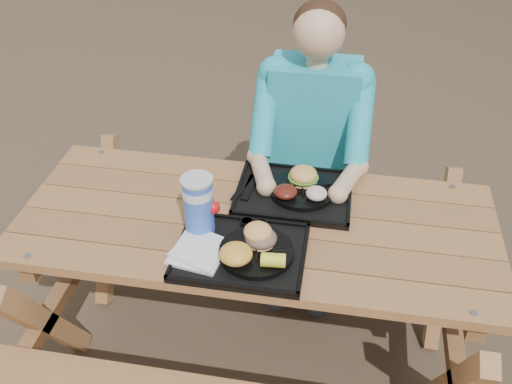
# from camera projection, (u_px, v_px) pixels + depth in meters

# --- Properties ---
(ground) EXTENTS (60.00, 60.00, 0.00)m
(ground) POSITION_uv_depth(u_px,v_px,m) (256.00, 345.00, 2.60)
(ground) COLOR #999999
(ground) RESTS_ON ground
(picnic_table) EXTENTS (1.80, 1.49, 0.75)m
(picnic_table) POSITION_uv_depth(u_px,v_px,m) (256.00, 288.00, 2.37)
(picnic_table) COLOR #999999
(picnic_table) RESTS_ON ground
(tray_near) EXTENTS (0.45, 0.35, 0.02)m
(tray_near) POSITION_uv_depth(u_px,v_px,m) (241.00, 253.00, 1.99)
(tray_near) COLOR black
(tray_near) RESTS_ON picnic_table
(tray_far) EXTENTS (0.45, 0.35, 0.02)m
(tray_far) POSITION_uv_depth(u_px,v_px,m) (294.00, 194.00, 2.25)
(tray_far) COLOR black
(tray_far) RESTS_ON picnic_table
(plate_near) EXTENTS (0.26, 0.26, 0.02)m
(plate_near) POSITION_uv_depth(u_px,v_px,m) (256.00, 252.00, 1.96)
(plate_near) COLOR black
(plate_near) RESTS_ON tray_near
(plate_far) EXTENTS (0.26, 0.26, 0.02)m
(plate_far) POSITION_uv_depth(u_px,v_px,m) (302.00, 190.00, 2.25)
(plate_far) COLOR black
(plate_far) RESTS_ON tray_far
(napkin_stack) EXTENTS (0.20, 0.20, 0.02)m
(napkin_stack) POSITION_uv_depth(u_px,v_px,m) (198.00, 251.00, 1.96)
(napkin_stack) COLOR silver
(napkin_stack) RESTS_ON tray_near
(soda_cup) EXTENTS (0.11, 0.11, 0.22)m
(soda_cup) POSITION_uv_depth(u_px,v_px,m) (199.00, 206.00, 2.01)
(soda_cup) COLOR blue
(soda_cup) RESTS_ON tray_near
(condiment_bbq) EXTENTS (0.05, 0.05, 0.03)m
(condiment_bbq) POSITION_uv_depth(u_px,v_px,m) (247.00, 223.00, 2.08)
(condiment_bbq) COLOR black
(condiment_bbq) RESTS_ON tray_near
(condiment_mustard) EXTENTS (0.05, 0.05, 0.03)m
(condiment_mustard) POSITION_uv_depth(u_px,v_px,m) (261.00, 227.00, 2.06)
(condiment_mustard) COLOR yellow
(condiment_mustard) RESTS_ON tray_near
(sandwich) EXTENTS (0.11, 0.11, 0.11)m
(sandwich) POSITION_uv_depth(u_px,v_px,m) (261.00, 231.00, 1.95)
(sandwich) COLOR #F5A456
(sandwich) RESTS_ON plate_near
(mac_cheese) EXTENTS (0.11, 0.11, 0.06)m
(mac_cheese) POSITION_uv_depth(u_px,v_px,m) (236.00, 254.00, 1.90)
(mac_cheese) COLOR gold
(mac_cheese) RESTS_ON plate_near
(corn_cob) EXTENTS (0.09, 0.09, 0.05)m
(corn_cob) POSITION_uv_depth(u_px,v_px,m) (273.00, 260.00, 1.88)
(corn_cob) COLOR yellow
(corn_cob) RESTS_ON plate_near
(cutlery_far) EXTENTS (0.04, 0.18, 0.01)m
(cutlery_far) POSITION_uv_depth(u_px,v_px,m) (250.00, 186.00, 2.27)
(cutlery_far) COLOR black
(cutlery_far) RESTS_ON tray_far
(burger) EXTENTS (0.11, 0.11, 0.10)m
(burger) POSITION_uv_depth(u_px,v_px,m) (304.00, 171.00, 2.24)
(burger) COLOR #DEA04E
(burger) RESTS_ON plate_far
(baked_beans) EXTENTS (0.09, 0.09, 0.04)m
(baked_beans) POSITION_uv_depth(u_px,v_px,m) (285.00, 192.00, 2.18)
(baked_beans) COLOR #571B11
(baked_beans) RESTS_ON plate_far
(potato_salad) EXTENTS (0.08, 0.08, 0.05)m
(potato_salad) POSITION_uv_depth(u_px,v_px,m) (316.00, 193.00, 2.17)
(potato_salad) COLOR beige
(potato_salad) RESTS_ON plate_far
(diner) EXTENTS (0.48, 0.84, 1.28)m
(diner) POSITION_uv_depth(u_px,v_px,m) (310.00, 163.00, 2.64)
(diner) COLOR #1DCBBB
(diner) RESTS_ON ground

